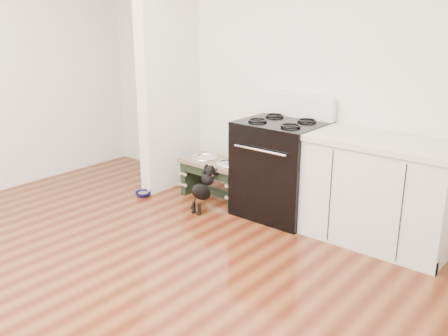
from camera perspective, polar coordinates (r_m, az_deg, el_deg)
ground at (r=3.73m, az=-16.48°, el=-13.99°), size 5.00×5.00×0.00m
room_shell at (r=3.22m, az=-19.01°, el=11.50°), size 5.00×5.00×5.00m
partition_wall at (r=5.46m, az=-6.36°, el=11.63°), size 0.15×0.80×2.70m
oven_range at (r=4.79m, az=6.50°, el=0.11°), size 0.76×0.69×1.14m
cabinet_run at (r=4.39m, az=17.36°, el=-2.61°), size 1.24×0.64×0.91m
dog_feeder at (r=5.22m, az=-0.89°, el=-0.43°), size 0.75×0.40×0.43m
puppy at (r=4.91m, az=-2.32°, el=-2.16°), size 0.13×0.38×0.45m
floor_bowl at (r=5.43m, az=-9.22°, el=-2.93°), size 0.20×0.20×0.05m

